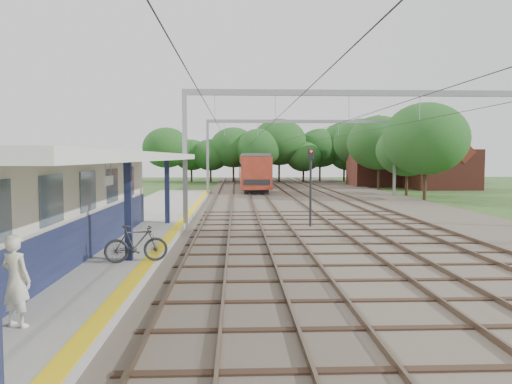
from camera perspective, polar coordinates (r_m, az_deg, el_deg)
name	(u,v)px	position (r m, az deg, el deg)	size (l,w,h in m)	color
ground	(356,334)	(10.90, 11.32, -15.65)	(160.00, 160.00, 0.00)	#2D4C1E
ballast_bed	(316,202)	(40.64, 6.86, -1.09)	(18.00, 90.00, 0.10)	#473D33
platform	(131,230)	(24.74, -14.07, -4.18)	(5.00, 52.00, 0.35)	gray
yellow_stripe	(178,226)	(24.35, -8.87, -3.81)	(0.45, 52.00, 0.01)	yellow
station_building	(45,205)	(18.21, -22.93, -1.37)	(3.41, 18.00, 3.40)	beige
canopy	(67,157)	(16.83, -20.74, 3.73)	(6.40, 20.00, 3.44)	#131A3D
rail_tracks	(285,200)	(40.31, 3.35, -0.93)	(11.80, 88.00, 0.15)	brown
catenary_system	(319,131)	(35.78, 7.16, 6.97)	(17.22, 88.00, 7.00)	gray
tree_band	(283,148)	(67.39, 3.08, 5.10)	(31.72, 30.88, 8.82)	#382619
house_near	(442,163)	(60.69, 20.47, 3.14)	(7.00, 6.12, 7.89)	brown
house_far	(383,160)	(64.66, 14.32, 3.53)	(8.00, 6.12, 8.66)	brown
person	(16,280)	(10.88, -25.75, -9.09)	(0.66, 0.44, 1.82)	silver
bicycle	(136,244)	(16.17, -13.53, -5.76)	(0.55, 1.96, 1.18)	black
train	(251,168)	(65.16, -0.58, 2.73)	(2.98, 37.07, 3.91)	black
signal_post	(311,180)	(25.60, 6.26, 1.37)	(0.30, 0.27, 4.05)	black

